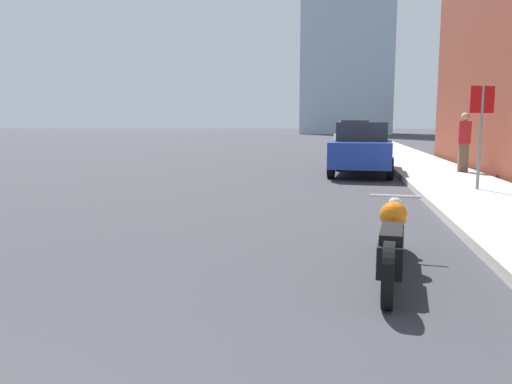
{
  "coord_description": "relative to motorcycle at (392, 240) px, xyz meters",
  "views": [
    {
      "loc": [
        2.07,
        -0.58,
        1.62
      ],
      "look_at": [
        0.91,
        5.96,
        0.72
      ],
      "focal_mm": 35.0,
      "sensor_mm": 36.0,
      "label": 1
    }
  ],
  "objects": [
    {
      "name": "parked_car_blue",
      "position": [
        0.04,
        10.97,
        0.48
      ],
      "size": [
        2.16,
        4.44,
        1.69
      ],
      "rotation": [
        0.0,
        0.0,
        -0.07
      ],
      "color": "#1E3899",
      "rests_on": "ground_plane"
    },
    {
      "name": "stop_sign",
      "position": [
        2.49,
        6.58,
        1.36
      ],
      "size": [
        0.57,
        0.26,
        2.33
      ],
      "color": "slate",
      "rests_on": "sidewalk"
    },
    {
      "name": "parked_car_silver",
      "position": [
        -0.12,
        22.2,
        0.54
      ],
      "size": [
        2.12,
        4.57,
        1.84
      ],
      "rotation": [
        0.0,
        0.0,
        0.09
      ],
      "color": "#BCBCC1",
      "rests_on": "ground_plane"
    },
    {
      "name": "motorcycle",
      "position": [
        0.0,
        0.0,
        0.0
      ],
      "size": [
        0.63,
        2.7,
        0.75
      ],
      "rotation": [
        0.0,
        0.0,
        -0.12
      ],
      "color": "black",
      "rests_on": "ground_plane"
    },
    {
      "name": "sidewalk",
      "position": [
        2.4,
        35.1,
        -0.3
      ],
      "size": [
        2.54,
        240.0,
        0.15
      ],
      "color": "#B2ADA3",
      "rests_on": "ground_plane"
    },
    {
      "name": "pedestrian",
      "position": [
        3.14,
        11.0,
        0.74
      ],
      "size": [
        0.36,
        0.26,
        1.84
      ],
      "color": "brown",
      "rests_on": "sidewalk"
    }
  ]
}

